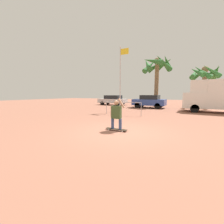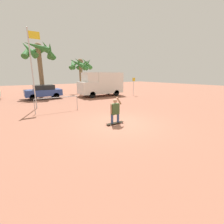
{
  "view_description": "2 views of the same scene",
  "coord_description": "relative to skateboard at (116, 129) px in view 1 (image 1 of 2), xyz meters",
  "views": [
    {
      "loc": [
        2.82,
        -6.13,
        1.73
      ],
      "look_at": [
        -0.59,
        0.16,
        0.85
      ],
      "focal_mm": 24.0,
      "sensor_mm": 36.0,
      "label": 1
    },
    {
      "loc": [
        -4.81,
        -6.52,
        2.68
      ],
      "look_at": [
        -0.2,
        0.46,
        0.6
      ],
      "focal_mm": 24.0,
      "sensor_mm": 36.0,
      "label": 2
    }
  ],
  "objects": [
    {
      "name": "palm_tree_near_van",
      "position": [
        4.12,
        14.84,
        3.9
      ],
      "size": [
        3.58,
        3.58,
        5.09
      ],
      "color": "brown",
      "rests_on": "ground_plane"
    },
    {
      "name": "plaza_railing_segment",
      "position": [
        -1.88,
        4.89,
        0.8
      ],
      "size": [
        3.12,
        0.05,
        1.08
      ],
      "color": "#99999E",
      "rests_on": "ground_plane"
    },
    {
      "name": "flagpole",
      "position": [
        -3.02,
        6.88,
        3.37
      ],
      "size": [
        0.88,
        0.12,
        6.09
      ],
      "color": "#B7B7BC",
      "rests_on": "ground_plane"
    },
    {
      "name": "skateboard",
      "position": [
        0.0,
        0.0,
        0.0
      ],
      "size": [
        1.07,
        0.23,
        0.08
      ],
      "color": "black",
      "rests_on": "ground_plane"
    },
    {
      "name": "parked_car_blue",
      "position": [
        -1.61,
        12.13,
        0.76
      ],
      "size": [
        3.85,
        1.93,
        1.57
      ],
      "color": "black",
      "rests_on": "ground_plane"
    },
    {
      "name": "ground_plane",
      "position": [
        0.29,
        -0.03,
        -0.07
      ],
      "size": [
        80.0,
        80.0,
        0.0
      ],
      "primitive_type": "plane",
      "color": "#935B47"
    },
    {
      "name": "person_skateboarder",
      "position": [
        -0.0,
        -0.0,
        0.76
      ],
      "size": [
        0.72,
        0.22,
        1.44
      ],
      "color": "#384C7A",
      "rests_on": "skateboard"
    },
    {
      "name": "parked_car_silver",
      "position": [
        -7.88,
        14.34,
        0.72
      ],
      "size": [
        4.32,
        1.93,
        1.49
      ],
      "color": "black",
      "rests_on": "ground_plane"
    },
    {
      "name": "camper_van",
      "position": [
        5.14,
        10.53,
        1.54
      ],
      "size": [
        5.57,
        2.28,
        2.97
      ],
      "color": "black",
      "rests_on": "ground_plane"
    },
    {
      "name": "palm_tree_center_background",
      "position": [
        -1.32,
        14.43,
        5.18
      ],
      "size": [
        4.1,
        4.12,
        6.6
      ],
      "color": "brown",
      "rests_on": "ground_plane"
    }
  ]
}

